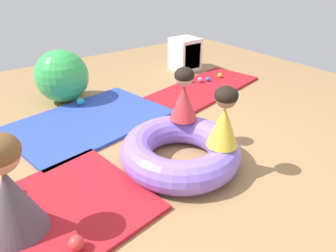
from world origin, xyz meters
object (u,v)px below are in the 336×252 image
object	(u,v)px
storage_cube	(186,54)
play_ball_teal	(80,101)
child_in_yellow	(224,118)
play_ball_yellow	(220,75)
play_ball_red_second	(76,243)
exercise_ball_large	(62,76)
play_ball_orange	(15,189)
adult_seated	(9,188)
play_ball_green	(191,80)
play_ball_blue	(208,79)
inflatable_cushion	(180,151)
play_ball_pink	(200,80)
child_in_red	(184,95)

from	to	relation	value
storage_cube	play_ball_teal	bearing A→B (deg)	-168.39
child_in_yellow	play_ball_yellow	bearing A→B (deg)	-44.01
play_ball_red_second	play_ball_yellow	bearing A→B (deg)	30.62
exercise_ball_large	play_ball_orange	bearing A→B (deg)	-121.00
play_ball_orange	play_ball_teal	bearing A→B (deg)	50.81
child_in_yellow	exercise_ball_large	distance (m)	2.57
adult_seated	play_ball_green	distance (m)	3.37
play_ball_orange	play_ball_blue	world-z (taller)	play_ball_orange
adult_seated	play_ball_red_second	xyz separation A→B (m)	(0.26, -0.40, -0.33)
play_ball_yellow	storage_cube	xyz separation A→B (m)	(-0.12, 0.76, 0.20)
play_ball_blue	play_ball_orange	bearing A→B (deg)	-161.54
inflatable_cushion	play_ball_red_second	world-z (taller)	inflatable_cushion
child_in_yellow	play_ball_blue	world-z (taller)	child_in_yellow
child_in_yellow	play_ball_pink	bearing A→B (deg)	-36.24
play_ball_pink	exercise_ball_large	bearing A→B (deg)	161.49
adult_seated	play_ball_orange	distance (m)	0.56
play_ball_orange	play_ball_blue	xyz separation A→B (m)	(3.14, 1.05, -0.01)
play_ball_pink	play_ball_teal	bearing A→B (deg)	171.09
play_ball_yellow	storage_cube	distance (m)	0.80
child_in_red	play_ball_pink	bearing A→B (deg)	178.38
exercise_ball_large	child_in_yellow	bearing A→B (deg)	-76.98
exercise_ball_large	storage_cube	distance (m)	2.26
exercise_ball_large	storage_cube	size ratio (longest dim) A/B	1.28
play_ball_pink	storage_cube	world-z (taller)	storage_cube
child_in_yellow	play_ball_blue	distance (m)	2.41
play_ball_teal	play_ball_yellow	bearing A→B (deg)	-7.80
child_in_yellow	child_in_red	world-z (taller)	child_in_yellow
adult_seated	play_ball_red_second	size ratio (longest dim) A/B	7.23
inflatable_cushion	play_ball_teal	size ratio (longest dim) A/B	11.05
child_in_yellow	play_ball_blue	size ratio (longest dim) A/B	7.91
child_in_yellow	play_ball_green	xyz separation A→B (m)	(1.26, 1.92, -0.49)
inflatable_cushion	play_ball_pink	size ratio (longest dim) A/B	13.52
child_in_yellow	play_ball_green	world-z (taller)	child_in_yellow
play_ball_blue	play_ball_yellow	distance (m)	0.28
inflatable_cushion	child_in_red	bearing A→B (deg)	47.69
exercise_ball_large	storage_cube	xyz separation A→B (m)	(2.26, 0.09, -0.08)
play_ball_orange	play_ball_teal	distance (m)	1.78
adult_seated	storage_cube	bearing A→B (deg)	-79.79
play_ball_orange	play_ball_red_second	bearing A→B (deg)	-76.67
play_ball_blue	play_ball_yellow	xyz separation A→B (m)	(0.28, 0.02, 0.00)
play_ball_pink	inflatable_cushion	bearing A→B (deg)	-136.50
play_ball_orange	play_ball_teal	size ratio (longest dim) A/B	0.77
play_ball_pink	play_ball_teal	size ratio (longest dim) A/B	0.82
play_ball_blue	play_ball_green	size ratio (longest dim) A/B	0.96
inflatable_cushion	exercise_ball_large	bearing A→B (deg)	99.42
play_ball_blue	play_ball_green	xyz separation A→B (m)	(-0.25, 0.12, 0.00)
child_in_yellow	play_ball_red_second	distance (m)	1.50
child_in_yellow	play_ball_pink	size ratio (longest dim) A/B	6.51
child_in_red	play_ball_green	bearing A→B (deg)	-177.22
play_ball_green	play_ball_teal	distance (m)	1.78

